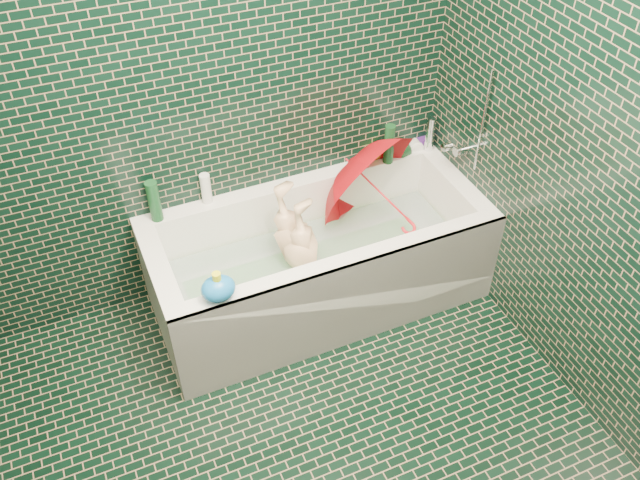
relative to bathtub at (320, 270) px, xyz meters
name	(u,v)px	position (x,y,z in m)	size (l,w,h in m)	color
wall_back	(190,73)	(-0.45, 0.39, 1.04)	(2.80, 2.80, 0.00)	black
bathtub	(320,270)	(0.00, 0.00, 0.00)	(1.70, 0.75, 0.55)	white
bath_mat	(318,275)	(0.00, 0.02, -0.06)	(1.35, 0.47, 0.01)	green
water	(318,255)	(0.00, 0.02, 0.09)	(1.48, 0.53, 0.00)	silver
faucet	(466,144)	(0.81, 0.01, 0.56)	(0.18, 0.19, 0.55)	silver
child	(303,262)	(-0.09, -0.01, 0.10)	(0.33, 0.21, 0.90)	#DEB38A
umbrella	(382,194)	(0.39, 0.08, 0.32)	(0.60, 0.60, 0.53)	red
soap_bottle_a	(417,151)	(0.74, 0.32, 0.34)	(0.09, 0.09, 0.24)	white
soap_bottle_b	(424,147)	(0.79, 0.34, 0.34)	(0.08, 0.08, 0.18)	#4C207A
soap_bottle_c	(407,156)	(0.66, 0.31, 0.34)	(0.12, 0.12, 0.16)	#12401E
bottle_right_tall	(389,144)	(0.54, 0.30, 0.45)	(0.06, 0.06, 0.23)	#12401E
bottle_right_pump	(430,134)	(0.80, 0.32, 0.44)	(0.05, 0.05, 0.20)	silver
bottle_left_tall	(154,201)	(-0.72, 0.33, 0.45)	(0.06, 0.06, 0.22)	#12401E
bottle_left_short	(206,189)	(-0.46, 0.36, 0.42)	(0.05, 0.05, 0.17)	white
rubber_duck	(375,152)	(0.49, 0.36, 0.38)	(0.11, 0.09, 0.09)	yellow
bath_toy	(218,288)	(-0.61, -0.31, 0.40)	(0.19, 0.17, 0.15)	blue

